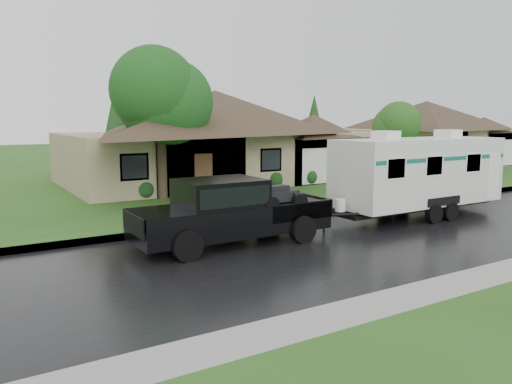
% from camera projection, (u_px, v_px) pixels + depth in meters
% --- Properties ---
extents(ground, '(140.00, 140.00, 0.00)m').
position_uv_depth(ground, '(337.00, 226.00, 18.82)').
color(ground, '#2C5119').
rests_on(ground, ground).
extents(road, '(140.00, 8.00, 0.01)m').
position_uv_depth(road, '(375.00, 237.00, 17.13)').
color(road, black).
rests_on(road, ground).
extents(curb, '(140.00, 0.50, 0.15)m').
position_uv_depth(curb, '(301.00, 215.00, 20.71)').
color(curb, gray).
rests_on(curb, ground).
extents(lawn, '(140.00, 26.00, 0.15)m').
position_uv_depth(lawn, '(181.00, 182.00, 31.47)').
color(lawn, '#2C5119').
rests_on(lawn, ground).
extents(house_main, '(19.44, 10.80, 6.90)m').
position_uv_depth(house_main, '(221.00, 125.00, 31.15)').
color(house_main, tan).
rests_on(house_main, lawn).
extents(house_neighbor, '(15.12, 9.72, 6.45)m').
position_uv_depth(house_neighbor, '(429.00, 127.00, 41.91)').
color(house_neighbor, '#C2AD90').
rests_on(house_neighbor, lawn).
extents(tree_left_green, '(4.17, 4.17, 6.91)m').
position_uv_depth(tree_left_green, '(160.00, 99.00, 23.70)').
color(tree_left_green, '#382B1E').
rests_on(tree_left_green, lawn).
extents(tree_right_green, '(2.98, 2.98, 4.94)m').
position_uv_depth(tree_right_green, '(399.00, 126.00, 32.10)').
color(tree_right_green, '#382B1E').
rests_on(tree_right_green, lawn).
extents(shrub_row, '(13.60, 1.00, 1.00)m').
position_uv_depth(shrub_row, '(254.00, 180.00, 27.61)').
color(shrub_row, '#143814').
rests_on(shrub_row, lawn).
extents(pickup_truck, '(6.46, 2.45, 2.15)m').
position_uv_depth(pickup_truck, '(229.00, 209.00, 15.98)').
color(pickup_truck, black).
rests_on(pickup_truck, ground).
extents(travel_trailer, '(7.96, 2.80, 3.57)m').
position_uv_depth(travel_trailer, '(418.00, 171.00, 20.41)').
color(travel_trailer, silver).
rests_on(travel_trailer, ground).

